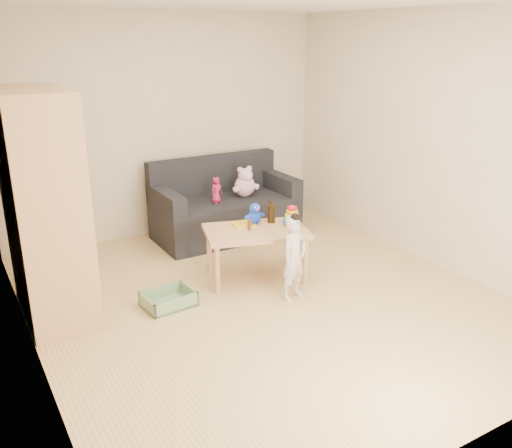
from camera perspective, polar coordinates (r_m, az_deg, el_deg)
room at (r=4.67m, az=1.04°, el=6.60°), size 4.50×4.50×4.50m
wardrobe at (r=4.85m, az=-21.43°, el=1.66°), size 0.54×1.07×1.93m
sofa at (r=6.58m, az=-3.19°, el=0.69°), size 1.68×0.84×0.47m
play_table at (r=5.40m, az=0.01°, el=-3.19°), size 1.13×0.89×0.52m
storage_bin at (r=5.01m, az=-9.19°, el=-7.77°), size 0.47×0.37×0.13m
toddler at (r=4.96m, az=4.03°, el=-3.69°), size 0.34×0.27×0.78m
pink_bear at (r=6.57m, az=-1.20°, el=4.26°), size 0.32×0.29×0.31m
doll at (r=6.32m, az=-4.19°, el=3.56°), size 0.18×0.15×0.30m
ring_stacker at (r=5.39m, az=3.80°, el=0.61°), size 0.19×0.19×0.21m
brown_bottle at (r=5.49m, az=1.62°, el=1.16°), size 0.08×0.08×0.23m
blue_plush at (r=5.44m, az=-0.18°, el=1.15°), size 0.19×0.15×0.22m
wooden_figure at (r=5.26m, az=-0.68°, el=-0.06°), size 0.05×0.04×0.12m
yellow_book at (r=5.44m, az=-1.33°, el=-0.02°), size 0.24×0.24×0.02m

